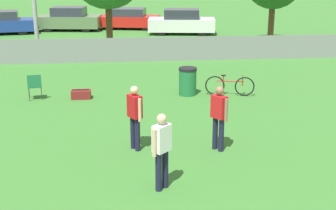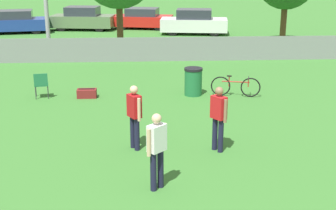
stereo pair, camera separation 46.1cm
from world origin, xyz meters
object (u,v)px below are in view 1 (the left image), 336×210
(player_thrower_red, at_px, (219,114))
(trash_bin, at_px, (188,81))
(bicycle_sideline, at_px, (230,86))
(folding_chair_sideline, at_px, (35,85))
(parked_car_white, at_px, (182,22))
(gear_bag_sideline, at_px, (81,94))
(player_defender_red, at_px, (135,114))
(player_receiver_white, at_px, (162,147))
(parked_car_blue, at_px, (0,23))
(parked_car_red, at_px, (129,19))
(parked_car_olive, at_px, (69,19))

(player_thrower_red, bearing_deg, trash_bin, 145.75)
(bicycle_sideline, bearing_deg, folding_chair_sideline, -168.03)
(folding_chair_sideline, bearing_deg, player_thrower_red, 126.67)
(parked_car_white, bearing_deg, gear_bag_sideline, -102.90)
(player_defender_red, xyz_separation_m, player_receiver_white, (0.47, -2.12, 0.00))
(trash_bin, bearing_deg, parked_car_white, 83.57)
(folding_chair_sideline, height_order, parked_car_blue, parked_car_blue)
(player_receiver_white, height_order, bicycle_sideline, player_receiver_white)
(trash_bin, relative_size, parked_car_red, 0.22)
(gear_bag_sideline, distance_m, parked_car_white, 14.49)
(folding_chair_sideline, xyz_separation_m, bicycle_sideline, (6.53, -0.16, -0.16))
(parked_car_blue, height_order, parked_car_white, parked_car_white)
(trash_bin, bearing_deg, gear_bag_sideline, -178.43)
(player_receiver_white, bearing_deg, player_thrower_red, 7.04)
(player_thrower_red, relative_size, parked_car_white, 0.38)
(trash_bin, xyz_separation_m, parked_car_white, (1.51, 13.44, 0.25))
(player_defender_red, relative_size, folding_chair_sideline, 1.86)
(parked_car_blue, bearing_deg, gear_bag_sideline, -76.50)
(player_receiver_white, height_order, folding_chair_sideline, player_receiver_white)
(player_thrower_red, xyz_separation_m, gear_bag_sideline, (-3.68, 4.79, -0.77))
(parked_car_white, bearing_deg, parked_car_blue, -178.00)
(bicycle_sideline, xyz_separation_m, gear_bag_sideline, (-5.03, 0.14, -0.20))
(folding_chair_sideline, relative_size, gear_bag_sideline, 1.36)
(player_thrower_red, xyz_separation_m, bicycle_sideline, (1.36, 4.65, -0.57))
(player_defender_red, xyz_separation_m, bicycle_sideline, (3.36, 4.42, -0.57))
(player_thrower_red, height_order, bicycle_sideline, player_thrower_red)
(trash_bin, distance_m, parked_car_blue, 17.50)
(player_receiver_white, distance_m, gear_bag_sideline, 7.05)
(gear_bag_sideline, height_order, parked_car_olive, parked_car_olive)
(trash_bin, height_order, parked_car_blue, parked_car_blue)
(parked_car_white, bearing_deg, folding_chair_sideline, -108.27)
(player_thrower_red, relative_size, trash_bin, 1.70)
(player_thrower_red, bearing_deg, parked_car_red, 149.69)
(player_defender_red, bearing_deg, gear_bag_sideline, 169.49)
(player_defender_red, xyz_separation_m, folding_chair_sideline, (-3.17, 4.58, -0.41))
(folding_chair_sideline, relative_size, parked_car_olive, 0.21)
(parked_car_red, bearing_deg, folding_chair_sideline, -90.44)
(player_defender_red, distance_m, gear_bag_sideline, 4.91)
(folding_chair_sideline, bearing_deg, parked_car_olive, -98.84)
(player_thrower_red, relative_size, player_defender_red, 1.00)
(player_defender_red, bearing_deg, trash_bin, 126.69)
(folding_chair_sideline, xyz_separation_m, trash_bin, (5.11, 0.08, -0.03))
(player_defender_red, xyz_separation_m, gear_bag_sideline, (-1.67, 4.55, -0.77))
(player_receiver_white, relative_size, parked_car_olive, 0.39)
(player_thrower_red, xyz_separation_m, trash_bin, (-0.06, 4.89, -0.44))
(gear_bag_sideline, relative_size, parked_car_red, 0.15)
(player_receiver_white, xyz_separation_m, parked_car_white, (2.99, 20.21, -0.19))
(folding_chair_sideline, relative_size, parked_car_blue, 0.19)
(bicycle_sideline, bearing_deg, parked_car_red, 114.03)
(player_thrower_red, bearing_deg, parked_car_olive, 160.23)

